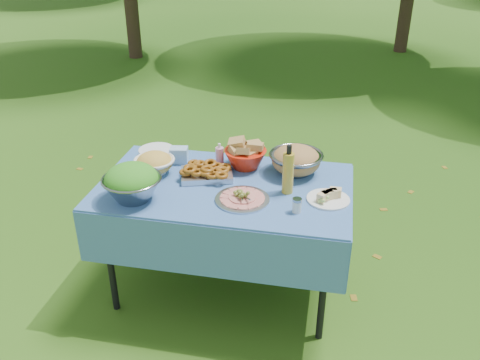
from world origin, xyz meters
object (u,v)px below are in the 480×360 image
at_px(salad_bowl, 132,182).
at_px(plate_stack, 157,153).
at_px(picnic_table, 225,239).
at_px(charcuterie_platter, 242,195).
at_px(oil_bottle, 288,169).
at_px(pasta_bowl_steel, 296,160).
at_px(bread_bowl, 245,154).

relative_size(salad_bowl, plate_stack, 1.41).
xyz_separation_m(picnic_table, plate_stack, (-0.51, 0.29, 0.41)).
distance_m(picnic_table, charcuterie_platter, 0.46).
bearing_deg(charcuterie_platter, picnic_table, 132.03).
relative_size(picnic_table, oil_bottle, 5.03).
bearing_deg(plate_stack, pasta_bowl_steel, -2.83).
height_order(pasta_bowl_steel, charcuterie_platter, pasta_bowl_steel).
relative_size(picnic_table, bread_bowl, 5.58).
xyz_separation_m(picnic_table, salad_bowl, (-0.45, -0.26, 0.49)).
relative_size(picnic_table, plate_stack, 6.41).
relative_size(bread_bowl, charcuterie_platter, 0.86).
bearing_deg(plate_stack, salad_bowl, -83.76).
distance_m(bread_bowl, oil_bottle, 0.40).
height_order(picnic_table, charcuterie_platter, charcuterie_platter).
distance_m(pasta_bowl_steel, oil_bottle, 0.26).
height_order(picnic_table, pasta_bowl_steel, pasta_bowl_steel).
relative_size(picnic_table, pasta_bowl_steel, 4.53).
distance_m(salad_bowl, pasta_bowl_steel, 0.98).
bearing_deg(oil_bottle, picnic_table, 178.06).
height_order(bread_bowl, pasta_bowl_steel, bread_bowl).
xyz_separation_m(plate_stack, pasta_bowl_steel, (0.90, -0.04, 0.06)).
xyz_separation_m(picnic_table, pasta_bowl_steel, (0.39, 0.24, 0.47)).
relative_size(plate_stack, charcuterie_platter, 0.75).
height_order(charcuterie_platter, oil_bottle, oil_bottle).
distance_m(picnic_table, pasta_bowl_steel, 0.65).
distance_m(salad_bowl, oil_bottle, 0.86).
distance_m(salad_bowl, charcuterie_platter, 0.61).
bearing_deg(salad_bowl, plate_stack, 96.24).
xyz_separation_m(charcuterie_platter, oil_bottle, (0.23, 0.14, 0.11)).
height_order(salad_bowl, oil_bottle, oil_bottle).
bearing_deg(oil_bottle, salad_bowl, -163.30).
distance_m(salad_bowl, bread_bowl, 0.74).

